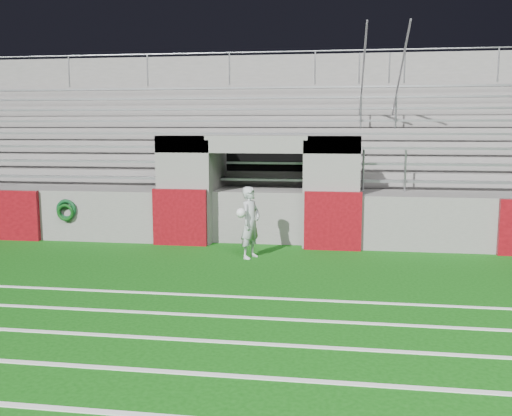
# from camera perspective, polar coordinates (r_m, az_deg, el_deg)

# --- Properties ---
(ground) EXTENTS (90.00, 90.00, 0.00)m
(ground) POSITION_cam_1_polar(r_m,az_deg,el_deg) (10.56, -2.54, -7.26)
(ground) COLOR #0E4C0C
(ground) RESTS_ON ground
(field_markings) EXTENTS (28.00, 8.09, 0.01)m
(field_markings) POSITION_cam_1_polar(r_m,az_deg,el_deg) (6.05, -12.23, -19.51)
(field_markings) COLOR white
(field_markings) RESTS_ON ground
(stadium_structure) EXTENTS (26.00, 8.48, 5.42)m
(stadium_structure) POSITION_cam_1_polar(r_m,az_deg,el_deg) (18.12, 2.28, 3.94)
(stadium_structure) COLOR #63605E
(stadium_structure) RESTS_ON ground
(goalkeeper_with_ball) EXTENTS (0.56, 0.72, 1.54)m
(goalkeeper_with_ball) POSITION_cam_1_polar(r_m,az_deg,el_deg) (12.18, -0.58, -1.44)
(goalkeeper_with_ball) COLOR #A6ACB0
(goalkeeper_with_ball) RESTS_ON ground
(hose_coil) EXTENTS (0.51, 0.14, 0.54)m
(hose_coil) POSITION_cam_1_polar(r_m,az_deg,el_deg) (14.67, -18.47, -0.25)
(hose_coil) COLOR #0B3B1A
(hose_coil) RESTS_ON ground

